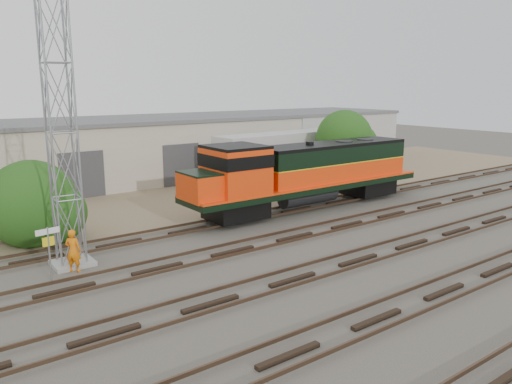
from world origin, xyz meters
TOP-DOWN VIEW (x-y plane):
  - ground at (0.00, 0.00)m, footprint 140.00×140.00m
  - dirt_strip at (0.00, 15.00)m, footprint 80.00×16.00m
  - tracks at (0.00, -3.00)m, footprint 80.00×20.40m
  - warehouse at (0.04, 22.98)m, footprint 58.40×10.40m
  - locomotive at (4.74, 6.00)m, footprint 18.09×3.17m
  - signal_tower at (-10.83, 4.49)m, footprint 1.75×1.75m
  - sign_post at (-12.15, 2.82)m, footprint 0.97×0.16m
  - worker at (-11.01, 3.51)m, footprint 0.83×0.82m
  - semi_trailer at (10.29, 14.10)m, footprint 13.82×3.60m
  - dumpster_blue at (14.20, 18.19)m, footprint 1.71×1.62m
  - dumpster_red at (24.21, 17.59)m, footprint 1.71×1.62m
  - tree_mid at (-11.13, 8.87)m, footprint 4.83×4.60m
  - tree_east at (13.06, 10.21)m, footprint 4.76×4.53m

SIDE VIEW (x-z plane):
  - ground at x=0.00m, z-range 0.00..0.00m
  - dirt_strip at x=0.00m, z-range 0.00..0.02m
  - tracks at x=0.00m, z-range -0.06..0.22m
  - dumpster_red at x=24.21m, z-range 0.00..1.40m
  - dumpster_blue at x=14.20m, z-range 0.00..1.50m
  - worker at x=-11.01m, z-range 0.00..1.94m
  - sign_post at x=-12.15m, z-range 0.48..2.85m
  - tree_mid at x=-11.13m, z-range -0.39..4.21m
  - locomotive at x=4.74m, z-range 0.31..4.66m
  - semi_trailer at x=10.29m, z-range 0.54..4.75m
  - warehouse at x=0.04m, z-range 0.00..5.30m
  - tree_east at x=13.06m, z-range 0.67..6.79m
  - signal_tower at x=-10.83m, z-range -0.15..11.72m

